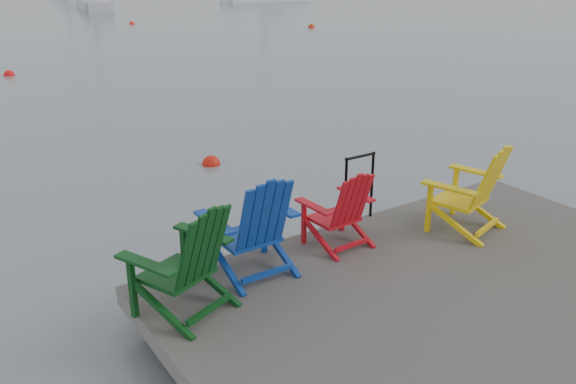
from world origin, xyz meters
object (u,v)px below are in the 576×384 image
sailboat_near (94,4)px  buoy_c (311,27)px  chair_red (341,208)px  chair_yellow (472,188)px  buoy_b (9,75)px  buoy_a (211,164)px  chair_blue (253,225)px  buoy_d (132,24)px  handrail (359,181)px  chair_green (186,259)px

sailboat_near → buoy_c: sailboat_near is taller
buoy_c → chair_red: bearing=-124.7°
chair_yellow → buoy_b: (-2.38, 17.42, -1.08)m
buoy_a → buoy_c: 23.49m
chair_blue → buoy_d: size_ratio=3.65×
handrail → chair_red: bearing=-144.4°
chair_green → buoy_b: (1.37, 17.22, -1.08)m
sailboat_near → chair_blue: bearing=-92.8°
buoy_b → buoy_c: buoy_c is taller
sailboat_near → buoy_d: size_ratio=33.49×
chair_red → buoy_a: (0.72, 4.91, -0.99)m
buoy_b → chair_green: bearing=-94.6°
sailboat_near → buoy_a: (-8.85, -36.77, -0.36)m
handrail → chair_green: chair_green is taller
chair_blue → buoy_a: (1.92, 4.94, -1.09)m
buoy_b → buoy_d: 15.85m
chair_green → handrail: bearing=-6.4°
chair_blue → buoy_a: bearing=67.8°
sailboat_near → buoy_d: bearing=-85.0°
handrail → chair_red: chair_red is taller
chair_blue → chair_yellow: 2.88m
chair_red → chair_yellow: size_ratio=0.85×
handrail → sailboat_near: (8.91, 41.20, -0.69)m
sailboat_near → buoy_b: bearing=-101.0°
chair_green → chair_yellow: bearing=-25.7°
handrail → chair_yellow: bearing=-46.5°
handrail → sailboat_near: sailboat_near is taller
chair_green → chair_red: (2.12, 0.34, -0.09)m
chair_green → buoy_c: (17.98, 23.21, -1.08)m
chair_blue → chair_red: (1.21, 0.03, -0.10)m
chair_green → buoy_c: size_ratio=3.00×
handrail → buoy_a: handrail is taller
buoy_b → chair_blue: bearing=-91.5°
chair_yellow → buoy_c: 27.41m
buoy_c → buoy_d: buoy_c is taller
chair_yellow → chair_green: bearing=160.1°
sailboat_near → buoy_c: 19.83m
buoy_d → buoy_a: bearing=-106.7°
chair_blue → chair_yellow: chair_blue is taller
handrail → sailboat_near: 42.16m
chair_red → sailboat_near: 42.77m
sailboat_near → buoy_c: bearing=-59.9°
buoy_a → buoy_c: buoy_c is taller
handrail → chair_red: 0.82m
chair_green → buoy_a: size_ratio=3.25×
buoy_a → chair_green: bearing=-118.4°
chair_green → chair_blue: size_ratio=0.99×
chair_green → sailboat_near: sailboat_near is taller
buoy_a → buoy_d: (7.49, 25.05, 0.00)m
buoy_a → chair_blue: bearing=-111.3°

